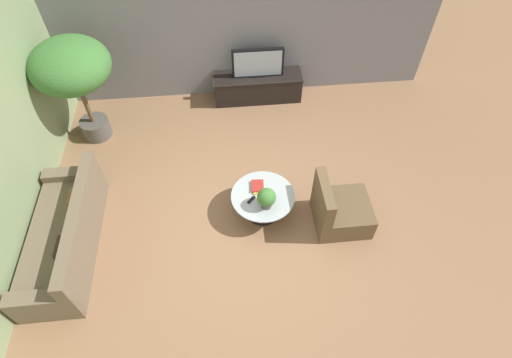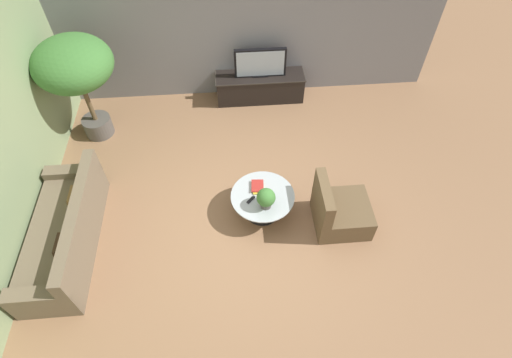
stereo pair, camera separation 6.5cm
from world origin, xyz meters
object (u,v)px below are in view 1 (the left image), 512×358
Objects in this scene: media_console at (258,87)px; armchair_wicker at (339,210)px; television at (258,63)px; couch_by_wall at (66,236)px; potted_palm_tall at (72,70)px; potted_plant_tabletop at (266,198)px; coffee_table at (263,201)px.

armchair_wicker reaches higher than media_console.
media_console is 0.54m from television.
armchair_wicker is at bearing 90.84° from couch_by_wall.
media_console is 3.31m from potted_palm_tall.
armchair_wicker is 1.14m from potted_plant_tabletop.
armchair_wicker is (3.94, 0.06, -0.01)m from couch_by_wall.
potted_palm_tall is 3.68m from potted_plant_tabletop.
armchair_wicker is at bearing -30.49° from potted_palm_tall.
television is (0.00, -0.00, 0.54)m from media_console.
potted_palm_tall is (-2.81, 2.03, 1.10)m from coffee_table.
potted_plant_tabletop is (-0.18, -2.97, -0.21)m from television.
media_console is 1.79× the size of coffee_table.
potted_plant_tabletop is at bearing 92.91° from couch_by_wall.
couch_by_wall is at bearing -134.34° from media_console.
potted_palm_tall is at bearing 144.17° from coffee_table.
couch_by_wall is 2.88m from potted_plant_tabletop.
coffee_table is 1.11× the size of armchair_wicker.
potted_plant_tabletop is (2.86, 0.15, 0.33)m from couch_by_wall.
television reaches higher than armchair_wicker.
television is at bearing 86.44° from potted_plant_tabletop.
potted_palm_tall is at bearing 59.51° from armchair_wicker.
media_console is 4.35m from couch_by_wall.
television is at bearing 13.94° from potted_palm_tall.
potted_palm_tall is (-3.02, -0.75, 1.12)m from media_console.
couch_by_wall is (-3.04, -3.11, 0.00)m from media_console.
couch_by_wall is 3.94m from armchair_wicker.
couch_by_wall is at bearing -90.61° from potted_palm_tall.
potted_plant_tabletop is (-1.08, 0.09, 0.34)m from armchair_wicker.
coffee_table is at bearing -35.83° from potted_palm_tall.
media_console is 1.78× the size of television.
armchair_wicker is at bearing -14.11° from coffee_table.
coffee_table is 2.80× the size of potted_plant_tabletop.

